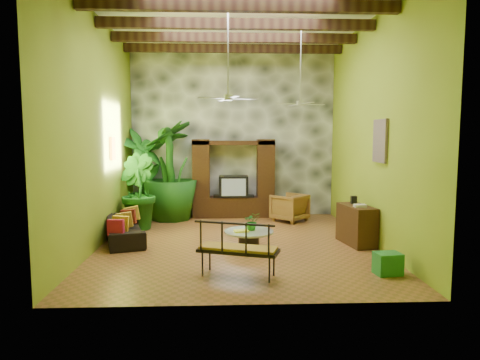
{
  "coord_description": "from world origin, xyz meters",
  "views": [
    {
      "loc": [
        -0.33,
        -9.39,
        2.42
      ],
      "look_at": [
        0.07,
        0.2,
        1.41
      ],
      "focal_mm": 32.0,
      "sensor_mm": 36.0,
      "label": 1
    }
  ],
  "objects_px": {
    "tall_plant_c": "(171,171)",
    "coffee_table": "(249,237)",
    "ceiling_fan_front": "(228,88)",
    "wicker_armchair": "(290,207)",
    "ceiling_fan_back": "(300,95)",
    "sofa": "(125,229)",
    "tall_plant_b": "(137,191)",
    "iron_bench": "(238,246)",
    "entertainment_center": "(233,185)",
    "tall_plant_a": "(142,174)",
    "green_bin": "(388,264)",
    "side_console": "(356,225)"
  },
  "relations": [
    {
      "from": "tall_plant_c",
      "to": "iron_bench",
      "type": "height_order",
      "value": "tall_plant_c"
    },
    {
      "from": "tall_plant_b",
      "to": "tall_plant_c",
      "type": "xyz_separation_m",
      "value": [
        0.74,
        1.21,
        0.43
      ]
    },
    {
      "from": "ceiling_fan_front",
      "to": "tall_plant_c",
      "type": "distance_m",
      "value": 4.13
    },
    {
      "from": "entertainment_center",
      "to": "tall_plant_c",
      "type": "bearing_deg",
      "value": -170.73
    },
    {
      "from": "ceiling_fan_back",
      "to": "tall_plant_b",
      "type": "bearing_deg",
      "value": 174.11
    },
    {
      "from": "sofa",
      "to": "coffee_table",
      "type": "xyz_separation_m",
      "value": [
        2.78,
        -0.77,
        -0.03
      ]
    },
    {
      "from": "ceiling_fan_front",
      "to": "coffee_table",
      "type": "bearing_deg",
      "value": -13.7
    },
    {
      "from": "ceiling_fan_back",
      "to": "tall_plant_a",
      "type": "bearing_deg",
      "value": 158.4
    },
    {
      "from": "tall_plant_c",
      "to": "side_console",
      "type": "relative_size",
      "value": 2.6
    },
    {
      "from": "coffee_table",
      "to": "wicker_armchair",
      "type": "bearing_deg",
      "value": 65.68
    },
    {
      "from": "iron_bench",
      "to": "tall_plant_c",
      "type": "bearing_deg",
      "value": 127.14
    },
    {
      "from": "entertainment_center",
      "to": "green_bin",
      "type": "bearing_deg",
      "value": -64.71
    },
    {
      "from": "ceiling_fan_front",
      "to": "iron_bench",
      "type": "distance_m",
      "value": 3.44
    },
    {
      "from": "tall_plant_c",
      "to": "coffee_table",
      "type": "distance_m",
      "value": 4.08
    },
    {
      "from": "ceiling_fan_front",
      "to": "wicker_armchair",
      "type": "relative_size",
      "value": 2.18
    },
    {
      "from": "ceiling_fan_front",
      "to": "side_console",
      "type": "height_order",
      "value": "ceiling_fan_front"
    },
    {
      "from": "tall_plant_b",
      "to": "iron_bench",
      "type": "bearing_deg",
      "value": -57.84
    },
    {
      "from": "tall_plant_a",
      "to": "tall_plant_c",
      "type": "xyz_separation_m",
      "value": [
        0.82,
        -0.03,
        0.1
      ]
    },
    {
      "from": "sofa",
      "to": "green_bin",
      "type": "relative_size",
      "value": 4.42
    },
    {
      "from": "tall_plant_c",
      "to": "tall_plant_a",
      "type": "bearing_deg",
      "value": 177.84
    },
    {
      "from": "ceiling_fan_front",
      "to": "wicker_armchair",
      "type": "distance_m",
      "value": 4.51
    },
    {
      "from": "sofa",
      "to": "tall_plant_c",
      "type": "bearing_deg",
      "value": -32.69
    },
    {
      "from": "tall_plant_a",
      "to": "tall_plant_c",
      "type": "height_order",
      "value": "tall_plant_c"
    },
    {
      "from": "coffee_table",
      "to": "green_bin",
      "type": "bearing_deg",
      "value": -37.09
    },
    {
      "from": "tall_plant_c",
      "to": "coffee_table",
      "type": "bearing_deg",
      "value": -58.72
    },
    {
      "from": "sofa",
      "to": "coffee_table",
      "type": "distance_m",
      "value": 2.89
    },
    {
      "from": "tall_plant_a",
      "to": "sofa",
      "type": "bearing_deg",
      "value": -88.42
    },
    {
      "from": "ceiling_fan_front",
      "to": "green_bin",
      "type": "bearing_deg",
      "value": -34.06
    },
    {
      "from": "iron_bench",
      "to": "side_console",
      "type": "relative_size",
      "value": 1.34
    },
    {
      "from": "sofa",
      "to": "wicker_armchair",
      "type": "distance_m",
      "value": 4.67
    },
    {
      "from": "wicker_armchair",
      "to": "tall_plant_a",
      "type": "bearing_deg",
      "value": -50.18
    },
    {
      "from": "green_bin",
      "to": "tall_plant_b",
      "type": "bearing_deg",
      "value": 142.65
    },
    {
      "from": "ceiling_fan_back",
      "to": "sofa",
      "type": "height_order",
      "value": "ceiling_fan_back"
    },
    {
      "from": "coffee_table",
      "to": "side_console",
      "type": "bearing_deg",
      "value": 7.9
    },
    {
      "from": "tall_plant_b",
      "to": "wicker_armchair",
      "type": "bearing_deg",
      "value": 11.44
    },
    {
      "from": "ceiling_fan_back",
      "to": "iron_bench",
      "type": "height_order",
      "value": "ceiling_fan_back"
    },
    {
      "from": "sofa",
      "to": "iron_bench",
      "type": "bearing_deg",
      "value": -152.46
    },
    {
      "from": "iron_bench",
      "to": "green_bin",
      "type": "height_order",
      "value": "iron_bench"
    },
    {
      "from": "wicker_armchair",
      "to": "coffee_table",
      "type": "relative_size",
      "value": 0.81
    },
    {
      "from": "ceiling_fan_back",
      "to": "wicker_armchair",
      "type": "bearing_deg",
      "value": 91.43
    },
    {
      "from": "ceiling_fan_front",
      "to": "green_bin",
      "type": "distance_m",
      "value": 4.62
    },
    {
      "from": "iron_bench",
      "to": "ceiling_fan_front",
      "type": "bearing_deg",
      "value": 112.59
    },
    {
      "from": "tall_plant_b",
      "to": "iron_bench",
      "type": "height_order",
      "value": "tall_plant_b"
    },
    {
      "from": "entertainment_center",
      "to": "sofa",
      "type": "xyz_separation_m",
      "value": [
        -2.55,
        -2.88,
        -0.68
      ]
    },
    {
      "from": "tall_plant_b",
      "to": "side_console",
      "type": "height_order",
      "value": "tall_plant_b"
    },
    {
      "from": "sofa",
      "to": "tall_plant_b",
      "type": "xyz_separation_m",
      "value": [
        0.01,
        1.37,
        0.7
      ]
    },
    {
      "from": "tall_plant_a",
      "to": "tall_plant_b",
      "type": "height_order",
      "value": "tall_plant_a"
    },
    {
      "from": "ceiling_fan_back",
      "to": "iron_bench",
      "type": "xyz_separation_m",
      "value": [
        -1.66,
        -3.52,
        -2.86
      ]
    },
    {
      "from": "ceiling_fan_back",
      "to": "entertainment_center",
      "type": "bearing_deg",
      "value": 129.57
    },
    {
      "from": "sofa",
      "to": "side_console",
      "type": "height_order",
      "value": "side_console"
    }
  ]
}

